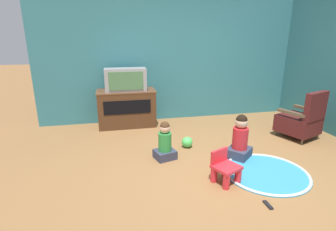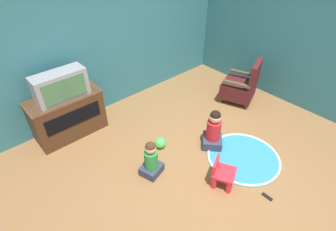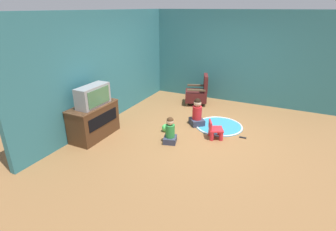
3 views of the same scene
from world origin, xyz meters
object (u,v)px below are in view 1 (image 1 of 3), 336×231
object	(u,v)px
tv_cabinet	(127,108)
toy_ball	(187,142)
child_watching_left	(240,139)
child_watching_center	(165,143)
television	(126,80)
black_armchair	(301,121)
yellow_kid_chair	(225,169)
remote_control	(268,205)

from	to	relation	value
tv_cabinet	toy_ball	xyz separation A→B (m)	(0.90, -1.32, -0.29)
child_watching_left	child_watching_center	size ratio (longest dim) A/B	1.16
tv_cabinet	toy_ball	bearing A→B (deg)	-55.63
tv_cabinet	child_watching_left	xyz separation A→B (m)	(1.57, -1.84, -0.09)
television	toy_ball	bearing A→B (deg)	-54.42
black_armchair	toy_ball	distance (m)	2.11
tv_cabinet	child_watching_center	xyz separation A→B (m)	(0.46, -1.64, -0.13)
child_watching_left	television	bearing A→B (deg)	90.08
television	black_armchair	xyz separation A→B (m)	(3.00, -1.29, -0.63)
yellow_kid_chair	toy_ball	distance (m)	1.14
yellow_kid_chair	child_watching_center	xyz separation A→B (m)	(-0.62, 0.80, 0.08)
yellow_kid_chair	television	bearing A→B (deg)	89.13
child_watching_left	yellow_kid_chair	bearing A→B (deg)	-170.94
child_watching_left	toy_ball	size ratio (longest dim) A/B	3.80
black_armchair	child_watching_left	world-z (taller)	black_armchair
tv_cabinet	yellow_kid_chair	bearing A→B (deg)	-66.24
yellow_kid_chair	remote_control	world-z (taller)	yellow_kid_chair
tv_cabinet	child_watching_center	world-z (taller)	tv_cabinet
yellow_kid_chair	toy_ball	xyz separation A→B (m)	(-0.17, 1.12, -0.08)
black_armchair	toy_ball	xyz separation A→B (m)	(-2.10, 0.03, -0.24)
tv_cabinet	child_watching_left	distance (m)	2.42
television	black_armchair	distance (m)	3.32
television	child_watching_center	bearing A→B (deg)	-73.80
television	child_watching_center	xyz separation A→B (m)	(0.46, -1.58, -0.71)
television	black_armchair	bearing A→B (deg)	-23.26
yellow_kid_chair	tv_cabinet	bearing A→B (deg)	88.61
toy_ball	remote_control	xyz separation A→B (m)	(0.44, -1.69, -0.08)
tv_cabinet	toy_ball	world-z (taller)	tv_cabinet
tv_cabinet	yellow_kid_chair	size ratio (longest dim) A/B	2.84
television	toy_ball	size ratio (longest dim) A/B	4.43
black_armchair	child_watching_center	size ratio (longest dim) A/B	1.51
black_armchair	yellow_kid_chair	xyz separation A→B (m)	(-1.92, -1.10, -0.16)
toy_ball	remote_control	size ratio (longest dim) A/B	1.20
remote_control	tv_cabinet	bearing A→B (deg)	24.28
toy_ball	remote_control	bearing A→B (deg)	-75.50
child_watching_left	tv_cabinet	bearing A→B (deg)	89.18
child_watching_center	remote_control	bearing A→B (deg)	-73.48
tv_cabinet	black_armchair	xyz separation A→B (m)	(3.00, -1.35, -0.05)
child_watching_center	toy_ball	world-z (taller)	child_watching_center
child_watching_center	remote_control	distance (m)	1.65
tv_cabinet	toy_ball	size ratio (longest dim) A/B	6.41
remote_control	black_armchair	bearing A→B (deg)	-44.56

